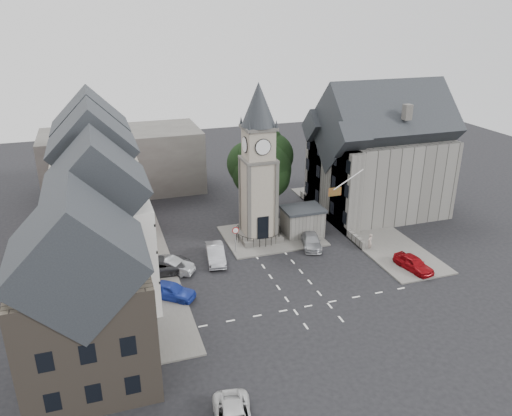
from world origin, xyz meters
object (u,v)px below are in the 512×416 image
object	(u,v)px
clock_tower	(258,165)
car_east_red	(414,263)
stone_shelter	(302,221)
pedestrian	(370,242)
car_west_blue	(171,290)

from	to	relation	value
clock_tower	car_east_red	xyz separation A→B (m)	(11.50, -10.99, -7.42)
stone_shelter	pedestrian	xyz separation A→B (m)	(5.01, -5.50, -0.69)
clock_tower	car_west_blue	size ratio (longest dim) A/B	3.79
clock_tower	car_west_blue	xyz separation A→B (m)	(-10.66, -8.74, -7.39)
car_east_red	pedestrian	world-z (taller)	pedestrian
clock_tower	stone_shelter	world-z (taller)	clock_tower
stone_shelter	car_east_red	world-z (taller)	stone_shelter
car_east_red	stone_shelter	bearing A→B (deg)	111.11
clock_tower	stone_shelter	size ratio (longest dim) A/B	3.78
clock_tower	pedestrian	bearing A→B (deg)	-31.42
pedestrian	clock_tower	bearing A→B (deg)	-61.43
clock_tower	pedestrian	distance (m)	13.59
car_east_red	pedestrian	size ratio (longest dim) A/B	2.38
car_west_blue	pedestrian	xyz separation A→B (m)	(20.47, 2.75, 0.13)
car_east_red	pedestrian	distance (m)	5.28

